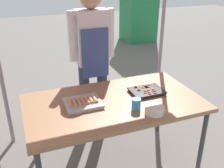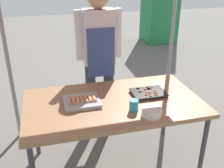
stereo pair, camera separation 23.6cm
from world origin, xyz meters
The scene contains 8 objects.
ground_plane centered at (0.00, 0.00, 0.00)m, with size 18.00×18.00×0.00m, color #66605B.
stall_table centered at (0.00, 0.00, 0.70)m, with size 1.60×0.90×0.75m.
tray_grilled_sausages centered at (-0.28, 0.03, 0.77)m, with size 0.32×0.28×0.05m.
tray_meat_skewers centered at (0.36, 0.04, 0.77)m, with size 0.32×0.24×0.04m.
condiment_bowl centered at (0.24, -0.32, 0.78)m, with size 0.16×0.16×0.06m, color silver.
drink_cup_near_edge centered at (0.12, -0.20, 0.80)m, with size 0.08×0.08×0.10m, color #338CBF.
vendor_woman centered at (0.03, 0.75, 1.01)m, with size 0.52×0.24×1.69m.
neighbor_stall_right centered at (2.38, 4.30, 1.03)m, with size 0.77×0.79×2.05m.
Camera 2 is at (-0.55, -2.03, 1.89)m, focal length 41.95 mm.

